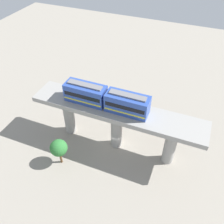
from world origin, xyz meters
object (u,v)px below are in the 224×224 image
at_px(parked_car_red, 159,125).
at_px(parked_car_orange, 124,97).
at_px(train, 106,98).
at_px(tree_near_viaduct, 59,148).
at_px(parked_car_silver, 124,116).

height_order(parked_car_red, parked_car_orange, same).
bearing_deg(train, tree_near_viaduct, 143.52).
bearing_deg(train, parked_car_orange, 5.21).
distance_m(parked_car_silver, tree_near_viaduct, 15.31).
xyz_separation_m(train, tree_near_viaduct, (-6.99, 5.17, -6.34)).
relative_size(parked_car_orange, tree_near_viaduct, 0.88).
xyz_separation_m(parked_car_red, parked_car_orange, (5.44, 8.85, 0.00)).
xyz_separation_m(train, parked_car_orange, (12.38, 1.13, -9.15)).
relative_size(train, tree_near_viaduct, 2.72).
distance_m(parked_car_orange, tree_near_viaduct, 19.99).
distance_m(parked_car_red, parked_car_orange, 10.39).
bearing_deg(parked_car_orange, train, 179.20).
xyz_separation_m(parked_car_red, tree_near_viaduct, (-13.93, 12.89, 2.81)).
distance_m(train, parked_car_orange, 15.44).
xyz_separation_m(parked_car_orange, tree_near_viaduct, (-19.37, 4.04, 2.81)).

